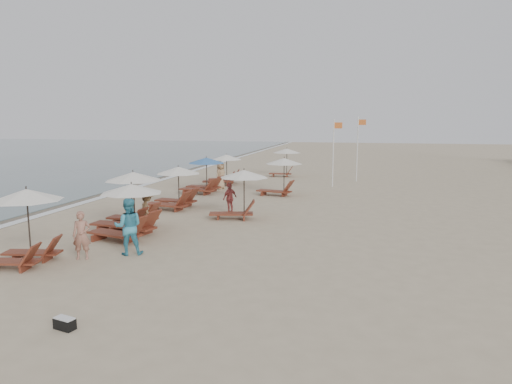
% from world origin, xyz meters
% --- Properties ---
extents(ground, '(160.00, 160.00, 0.00)m').
position_xyz_m(ground, '(0.00, 0.00, 0.00)').
color(ground, tan).
rests_on(ground, ground).
extents(wet_sand_band, '(3.20, 140.00, 0.01)m').
position_xyz_m(wet_sand_band, '(-12.50, 10.00, 0.00)').
color(wet_sand_band, '#6B5E4C').
rests_on(wet_sand_band, ground).
extents(foam_line, '(0.50, 140.00, 0.02)m').
position_xyz_m(foam_line, '(-11.20, 10.00, 0.01)').
color(foam_line, white).
rests_on(foam_line, ground).
extents(lounger_station_0, '(2.44, 2.15, 2.40)m').
position_xyz_m(lounger_station_0, '(-6.51, -2.87, 1.23)').
color(lounger_station_0, maroon).
rests_on(lounger_station_0, ground).
extents(lounger_station_1, '(2.82, 2.49, 2.08)m').
position_xyz_m(lounger_station_1, '(-5.14, 0.95, 1.01)').
color(lounger_station_1, maroon).
rests_on(lounger_station_1, ground).
extents(lounger_station_2, '(2.79, 2.30, 2.37)m').
position_xyz_m(lounger_station_2, '(-5.83, 2.39, 1.08)').
color(lounger_station_2, maroon).
rests_on(lounger_station_2, ground).
extents(lounger_station_3, '(2.77, 2.30, 2.14)m').
position_xyz_m(lounger_station_3, '(-5.76, 6.95, 0.99)').
color(lounger_station_3, maroon).
rests_on(lounger_station_3, ground).
extents(lounger_station_4, '(2.80, 2.40, 2.20)m').
position_xyz_m(lounger_station_4, '(-6.08, 12.13, 1.02)').
color(lounger_station_4, maroon).
rests_on(lounger_station_4, ground).
extents(lounger_station_5, '(2.73, 2.51, 2.09)m').
position_xyz_m(lounger_station_5, '(-6.01, 16.17, 0.96)').
color(lounger_station_5, maroon).
rests_on(lounger_station_5, ground).
extents(inland_station_0, '(2.74, 2.24, 2.22)m').
position_xyz_m(inland_station_0, '(-1.86, 5.29, 1.36)').
color(inland_station_0, maroon).
rests_on(inland_station_0, ground).
extents(inland_station_1, '(2.80, 2.24, 2.22)m').
position_xyz_m(inland_station_1, '(-1.26, 12.30, 1.32)').
color(inland_station_1, maroon).
rests_on(inland_station_1, ground).
extents(inland_station_2, '(2.55, 2.24, 2.22)m').
position_xyz_m(inland_station_2, '(-2.58, 21.71, 1.46)').
color(inland_station_2, maroon).
rests_on(inland_station_2, ground).
extents(beachgoer_near, '(0.68, 0.57, 1.58)m').
position_xyz_m(beachgoer_near, '(-5.13, -1.92, 0.79)').
color(beachgoer_near, '#9D6855').
rests_on(beachgoer_near, ground).
extents(beachgoer_mid_a, '(1.14, 1.03, 1.91)m').
position_xyz_m(beachgoer_mid_a, '(-3.92, -1.10, 0.96)').
color(beachgoer_mid_a, teal).
rests_on(beachgoer_mid_a, ground).
extents(beachgoer_mid_b, '(1.08, 1.18, 1.60)m').
position_xyz_m(beachgoer_mid_b, '(-4.97, 2.40, 0.80)').
color(beachgoer_mid_b, olive).
rests_on(beachgoer_mid_b, ground).
extents(beachgoer_far_a, '(0.73, 0.94, 1.48)m').
position_xyz_m(beachgoer_far_a, '(-2.61, 6.42, 0.74)').
color(beachgoer_far_a, '#A84543').
rests_on(beachgoer_far_a, ground).
extents(beachgoer_far_b, '(0.82, 1.01, 1.79)m').
position_xyz_m(beachgoer_far_b, '(-5.45, 13.91, 0.90)').
color(beachgoer_far_b, '#A7825B').
rests_on(beachgoer_far_b, ground).
extents(duffel_bag, '(0.51, 0.34, 0.26)m').
position_xyz_m(duffel_bag, '(-2.49, -6.60, 0.13)').
color(duffel_bag, black).
rests_on(duffel_bag, ground).
extents(flag_pole_near, '(0.59, 0.08, 4.51)m').
position_xyz_m(flag_pole_near, '(1.61, 16.71, 2.50)').
color(flag_pole_near, silver).
rests_on(flag_pole_near, ground).
extents(flag_pole_far, '(0.60, 0.08, 4.71)m').
position_xyz_m(flag_pole_far, '(3.13, 19.93, 2.60)').
color(flag_pole_far, silver).
rests_on(flag_pole_far, ground).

